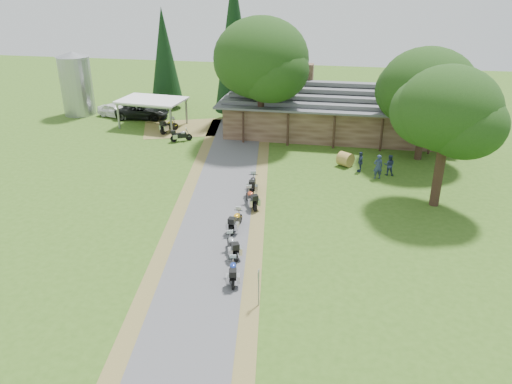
% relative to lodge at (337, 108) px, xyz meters
% --- Properties ---
extents(ground, '(120.00, 120.00, 0.00)m').
position_rel_lodge_xyz_m(ground, '(-6.00, -24.00, -2.45)').
color(ground, '#355919').
rests_on(ground, ground).
extents(driveway, '(51.95, 51.95, 0.00)m').
position_rel_lodge_xyz_m(driveway, '(-6.50, -20.00, -2.45)').
color(driveway, '#4F4F51').
rests_on(driveway, ground).
extents(lodge, '(21.40, 9.40, 4.90)m').
position_rel_lodge_xyz_m(lodge, '(0.00, 0.00, 0.00)').
color(lodge, brown).
rests_on(lodge, ground).
extents(silo, '(3.48, 3.48, 6.57)m').
position_rel_lodge_xyz_m(silo, '(-27.20, 1.75, 0.84)').
color(silo, gray).
rests_on(silo, ground).
extents(carport, '(6.63, 4.80, 2.69)m').
position_rel_lodge_xyz_m(carport, '(-17.83, -1.00, -1.10)').
color(carport, white).
rests_on(carport, ground).
extents(car_white_sedan, '(3.83, 5.75, 1.77)m').
position_rel_lodge_xyz_m(car_white_sedan, '(-22.92, 1.36, -1.57)').
color(car_white_sedan, white).
rests_on(car_white_sedan, ground).
extents(car_dark_suv, '(3.07, 6.13, 2.26)m').
position_rel_lodge_xyz_m(car_dark_suv, '(-19.98, 1.42, -1.32)').
color(car_dark_suv, black).
rests_on(car_dark_suv, ground).
extents(motorcycle_row_a, '(0.93, 1.83, 1.20)m').
position_rel_lodge_xyz_m(motorcycle_row_a, '(-4.06, -25.84, -1.85)').
color(motorcycle_row_a, navy).
rests_on(motorcycle_row_a, ground).
extents(motorcycle_row_b, '(1.33, 1.87, 1.23)m').
position_rel_lodge_xyz_m(motorcycle_row_b, '(-4.66, -23.39, -1.83)').
color(motorcycle_row_b, '#929499').
rests_on(motorcycle_row_b, ground).
extents(motorcycle_row_c, '(0.78, 1.89, 1.26)m').
position_rel_lodge_xyz_m(motorcycle_row_c, '(-5.11, -20.53, -1.82)').
color(motorcycle_row_c, orange).
rests_on(motorcycle_row_c, ground).
extents(motorcycle_row_d, '(1.41, 1.94, 1.28)m').
position_rel_lodge_xyz_m(motorcycle_row_d, '(-4.80, -17.25, -1.81)').
color(motorcycle_row_d, '#C04223').
rests_on(motorcycle_row_d, ground).
extents(motorcycle_row_e, '(0.89, 2.06, 1.37)m').
position_rel_lodge_xyz_m(motorcycle_row_e, '(-5.12, -15.04, -1.77)').
color(motorcycle_row_e, black).
rests_on(motorcycle_row_e, ground).
extents(motorcycle_carport_a, '(1.44, 2.16, 1.41)m').
position_rel_lodge_xyz_m(motorcycle_carport_a, '(-15.59, -2.74, -1.74)').
color(motorcycle_carport_a, yellow).
rests_on(motorcycle_carport_a, ground).
extents(motorcycle_carport_b, '(1.82, 1.38, 1.21)m').
position_rel_lodge_xyz_m(motorcycle_carport_b, '(-13.62, -5.09, -1.85)').
color(motorcycle_carport_b, gray).
rests_on(motorcycle_carport_b, ground).
extents(person_a, '(0.71, 0.58, 2.20)m').
position_rel_lodge_xyz_m(person_a, '(3.52, -10.83, -1.35)').
color(person_a, '#283452').
rests_on(person_a, ground).
extents(person_b, '(0.57, 0.43, 1.90)m').
position_rel_lodge_xyz_m(person_b, '(4.39, -9.99, -1.50)').
color(person_b, '#283452').
rests_on(person_b, ground).
extents(person_c, '(0.39, 0.54, 1.88)m').
position_rel_lodge_xyz_m(person_c, '(2.26, -9.66, -1.51)').
color(person_c, '#283452').
rests_on(person_c, ground).
extents(hay_bale, '(1.47, 1.50, 1.11)m').
position_rel_lodge_xyz_m(hay_bale, '(1.12, -8.66, -1.89)').
color(hay_bale, '#A68C3D').
rests_on(hay_bale, ground).
extents(sign_post, '(0.35, 0.06, 1.95)m').
position_rel_lodge_xyz_m(sign_post, '(-2.46, -27.59, -1.48)').
color(sign_post, gray).
rests_on(sign_post, ground).
extents(oak_lodge_left, '(8.17, 8.17, 11.87)m').
position_rel_lodge_xyz_m(oak_lodge_left, '(-6.57, -3.56, 3.49)').
color(oak_lodge_left, black).
rests_on(oak_lodge_left, ground).
extents(oak_lodge_right, '(7.50, 7.50, 9.38)m').
position_rel_lodge_xyz_m(oak_lodge_right, '(6.98, -5.98, 2.24)').
color(oak_lodge_right, black).
rests_on(oak_lodge_right, ground).
extents(oak_driveway, '(6.27, 6.27, 10.50)m').
position_rel_lodge_xyz_m(oak_driveway, '(7.07, -14.80, 2.80)').
color(oak_driveway, black).
rests_on(oak_driveway, ground).
extents(cedar_near, '(4.11, 4.11, 14.58)m').
position_rel_lodge_xyz_m(cedar_near, '(-10.28, 2.53, 4.84)').
color(cedar_near, black).
rests_on(cedar_near, ground).
extents(cedar_far, '(3.44, 3.44, 10.75)m').
position_rel_lodge_xyz_m(cedar_far, '(-18.85, 6.04, 2.92)').
color(cedar_far, black).
rests_on(cedar_far, ground).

